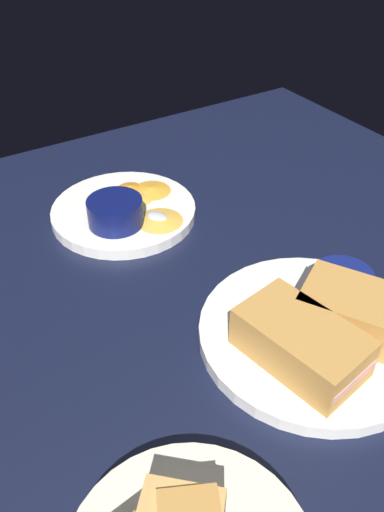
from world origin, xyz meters
TOP-DOWN VIEW (x-y plane):
  - ground_plane at (0.00, 0.00)cm, footprint 110.00×110.00cm
  - plate_sandwich_main at (-6.54, -8.33)cm, footprint 25.51×25.51cm
  - sandwich_half_near at (-8.82, -4.06)cm, footprint 14.28×9.77cm
  - sandwich_half_far at (-9.10, -12.45)cm, footprint 15.06×13.10cm
  - ramekin_dark_sauce at (-4.66, -13.75)cm, footprint 6.87×6.87cm
  - spoon_by_dark_ramekin at (-4.74, -8.26)cm, footprint 2.25×9.87cm
  - plate_chips_companion at (26.92, -1.39)cm, footprint 21.20×21.20cm
  - ramekin_light_gravy at (23.74, 1.26)cm, footprint 7.76×7.76cm
  - spoon_by_gravy_ramekin at (22.82, -3.53)cm, footprint 9.42×5.90cm
  - plantain_chip_scatter at (26.18, -4.10)cm, footprint 17.39×14.28cm

SIDE VIEW (x-z plane):
  - ground_plane at x=0.00cm, z-range -3.00..0.00cm
  - plate_sandwich_main at x=-6.54cm, z-range 0.00..1.60cm
  - plate_chips_companion at x=26.92cm, z-range 0.00..1.60cm
  - plantain_chip_scatter at x=26.18cm, z-range 1.60..2.20cm
  - spoon_by_dark_ramekin at x=-4.74cm, z-range 1.56..2.36cm
  - spoon_by_gravy_ramekin at x=22.82cm, z-range 1.56..2.36cm
  - ramekin_light_gravy at x=23.74cm, z-range 1.74..5.48cm
  - ramekin_dark_sauce at x=-4.66cm, z-range 1.75..6.01cm
  - sandwich_half_near at x=-8.82cm, z-range 1.60..6.40cm
  - sandwich_half_far at x=-9.10cm, z-range 1.60..6.40cm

